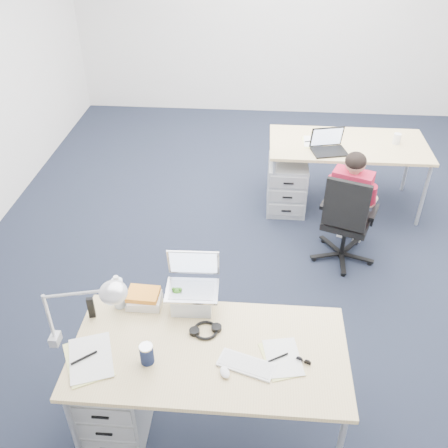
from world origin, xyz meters
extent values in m
plane|color=black|center=(0.00, 0.00, 0.00)|extent=(7.00, 7.00, 0.00)
cube|color=silver|center=(0.00, 3.50, 1.40)|extent=(6.00, 0.02, 2.80)
cube|color=tan|center=(-0.56, -1.86, 0.71)|extent=(1.60, 0.80, 0.03)
cylinder|color=#B7BABC|center=(-1.31, -2.21, 0.35)|extent=(0.04, 0.04, 0.70)
cylinder|color=#B7BABC|center=(-1.31, -1.51, 0.35)|extent=(0.04, 0.04, 0.70)
cylinder|color=#B7BABC|center=(0.19, -1.51, 0.35)|extent=(0.04, 0.04, 0.70)
cube|color=tan|center=(0.58, 0.93, 0.71)|extent=(1.60, 0.80, 0.03)
cylinder|color=#B7BABC|center=(-0.17, 0.58, 0.35)|extent=(0.04, 0.04, 0.70)
cylinder|color=#B7BABC|center=(1.33, 0.58, 0.35)|extent=(0.04, 0.04, 0.70)
cylinder|color=#B7BABC|center=(-0.17, 1.28, 0.35)|extent=(0.04, 0.04, 0.70)
cylinder|color=#B7BABC|center=(1.33, 1.28, 0.35)|extent=(0.04, 0.04, 0.70)
cylinder|color=black|center=(0.50, -0.01, 0.22)|extent=(0.04, 0.04, 0.36)
cube|color=black|center=(0.50, -0.01, 0.41)|extent=(0.51, 0.51, 0.06)
cube|color=black|center=(0.43, -0.20, 0.70)|extent=(0.37, 0.17, 0.45)
cube|color=#AB1832|center=(0.49, 0.00, 0.68)|extent=(0.38, 0.29, 0.46)
sphere|color=tan|center=(0.49, 0.00, 1.00)|extent=(0.18, 0.18, 0.18)
cube|color=#B0B4B6|center=(-1.16, -1.90, 0.28)|extent=(0.40, 0.50, 0.55)
cube|color=#B0B4B6|center=(-0.02, 0.82, 0.28)|extent=(0.40, 0.50, 0.55)
cube|color=white|center=(-0.34, -1.96, 0.74)|extent=(0.34, 0.22, 0.02)
ellipsoid|color=white|center=(-0.46, -2.02, 0.74)|extent=(0.08, 0.10, 0.03)
cylinder|color=#131C3E|center=(-0.90, -1.97, 0.79)|extent=(0.08, 0.08, 0.13)
cylinder|color=silver|center=(-1.16, -1.55, 0.85)|extent=(0.09, 0.09, 0.24)
cube|color=silver|center=(-1.01, -1.52, 0.78)|extent=(0.25, 0.21, 0.10)
cube|color=black|center=(-1.31, -1.65, 0.81)|extent=(0.05, 0.03, 0.15)
cube|color=#E3E685|center=(-1.24, -1.99, 0.74)|extent=(0.35, 0.40, 0.01)
cube|color=#E3E685|center=(-0.15, -1.90, 0.73)|extent=(0.25, 0.31, 0.01)
cylinder|color=white|center=(1.06, 0.96, 0.78)|extent=(0.08, 0.08, 0.11)
cube|color=white|center=(0.21, 0.92, 0.73)|extent=(0.18, 0.26, 0.01)
camera|label=1|loc=(-0.33, -3.78, 2.99)|focal=40.00mm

